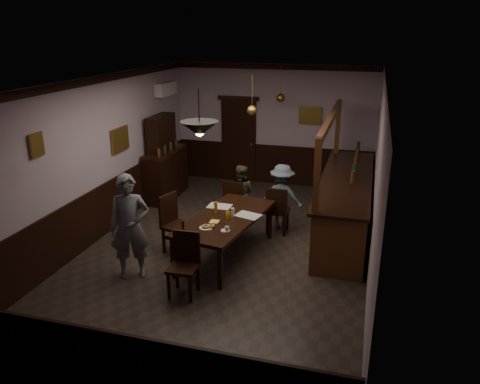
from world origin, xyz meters
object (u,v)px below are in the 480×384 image
(chair_side, at_px, (174,221))
(dining_table, at_px, (226,220))
(chair_near, at_px, (185,261))
(person_seated_left, at_px, (240,193))
(chair_far_right, at_px, (277,208))
(bar_counter, at_px, (345,203))
(soda_can, at_px, (228,215))
(pendant_brass_mid, at_px, (252,111))
(pendant_iron, at_px, (199,129))
(pendant_brass_far, at_px, (281,98))
(chair_far_left, at_px, (235,201))
(coffee_cup, at_px, (227,229))
(person_seated_right, at_px, (282,197))
(person_standing, at_px, (130,227))
(sideboard, at_px, (164,165))

(chair_side, bearing_deg, dining_table, -70.88)
(chair_near, distance_m, person_seated_left, 2.91)
(chair_far_right, bearing_deg, bar_counter, -156.59)
(dining_table, xyz_separation_m, bar_counter, (1.91, 1.71, -0.10))
(soda_can, xyz_separation_m, pendant_brass_mid, (-0.04, 1.74, 1.49))
(pendant_iron, relative_size, pendant_brass_far, 0.85)
(chair_far_left, xyz_separation_m, chair_far_right, (0.89, -0.15, -0.01))
(chair_near, bearing_deg, chair_far_left, 88.10)
(coffee_cup, xyz_separation_m, pendant_iron, (-0.34, -0.20, 1.63))
(dining_table, relative_size, pendant_iron, 3.41)
(chair_near, bearing_deg, soda_can, 75.06)
(dining_table, xyz_separation_m, person_seated_left, (-0.19, 1.60, -0.08))
(chair_far_left, height_order, pendant_brass_mid, pendant_brass_mid)
(chair_side, bearing_deg, pendant_brass_far, -1.14)
(chair_near, relative_size, chair_side, 0.92)
(coffee_cup, distance_m, pendant_brass_mid, 2.72)
(dining_table, xyz_separation_m, person_seated_right, (0.70, 1.46, -0.02))
(person_seated_right, bearing_deg, chair_far_left, 11.78)
(pendant_iron, distance_m, pendant_brass_mid, 2.48)
(person_standing, bearing_deg, pendant_brass_far, 47.59)
(sideboard, relative_size, pendant_iron, 2.84)
(pendant_iron, bearing_deg, chair_far_left, 92.59)
(dining_table, height_order, bar_counter, bar_counter)
(chair_far_left, relative_size, person_seated_right, 0.73)
(coffee_cup, bearing_deg, soda_can, 115.38)
(sideboard, bearing_deg, pendant_iron, -56.94)
(chair_near, bearing_deg, coffee_cup, 56.69)
(chair_far_left, relative_size, chair_side, 0.92)
(chair_far_right, bearing_deg, sideboard, -24.06)
(bar_counter, bearing_deg, dining_table, -138.26)
(sideboard, xyz_separation_m, pendant_brass_far, (2.51, 0.99, 1.52))
(dining_table, relative_size, coffee_cup, 29.18)
(person_standing, distance_m, pendant_iron, 1.94)
(sideboard, bearing_deg, chair_far_left, -30.23)
(chair_far_left, height_order, chair_near, chair_far_left)
(chair_near, distance_m, soda_can, 1.30)
(dining_table, relative_size, person_seated_right, 1.76)
(chair_far_left, relative_size, pendant_iron, 1.42)
(chair_far_left, xyz_separation_m, pendant_iron, (0.10, -2.11, 1.89))
(person_standing, xyz_separation_m, pendant_iron, (1.11, 0.27, 1.57))
(sideboard, bearing_deg, chair_near, -61.74)
(person_seated_left, bearing_deg, dining_table, 97.36)
(coffee_cup, distance_m, soda_can, 0.54)
(soda_can, bearing_deg, pendant_brass_mid, 91.20)
(chair_side, height_order, pendant_iron, pendant_iron)
(person_seated_left, xyz_separation_m, coffee_cup, (0.40, -2.19, 0.20))
(chair_near, bearing_deg, chair_far_right, 68.33)
(dining_table, relative_size, chair_far_right, 2.43)
(pendant_brass_mid, bearing_deg, bar_counter, 0.76)
(pendant_brass_far, bearing_deg, soda_can, -92.62)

